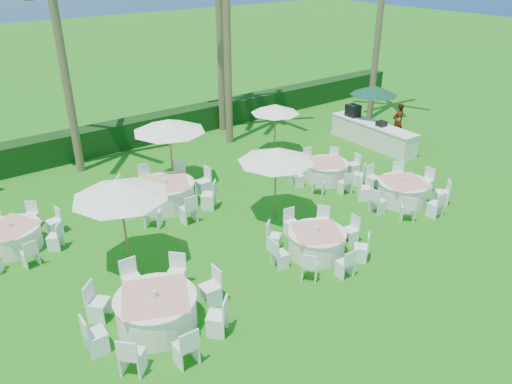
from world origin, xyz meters
The scene contains 18 objects.
ground centered at (0.00, 0.00, 0.00)m, with size 120.00×120.00×0.00m, color #1B6210.
hedge centered at (0.00, 12.00, 0.60)m, with size 34.00×1.00×1.20m, color black.
banquet_table_a centered at (-4.62, 0.23, 0.45)m, with size 3.43×3.43×1.03m.
banquet_table_b centered at (0.59, 0.21, 0.40)m, with size 3.01×3.01×0.91m.
banquet_table_c centered at (5.39, 0.83, 0.42)m, with size 3.13×3.13×0.95m.
banquet_table_d centered at (-6.47, 5.98, 0.39)m, with size 2.97×2.97×0.90m.
banquet_table_e centered at (-1.44, 5.68, 0.46)m, with size 3.48×3.48×1.05m.
banquet_table_f centered at (4.53, 3.82, 0.39)m, with size 2.98×2.98×0.91m.
umbrella_a centered at (-4.12, 2.94, 2.45)m, with size 2.61×2.61×2.69m.
umbrella_b centered at (1.05, 2.71, 2.24)m, with size 2.49×2.49×2.46m.
umbrella_c centered at (-0.45, 7.03, 2.39)m, with size 2.69×2.69×2.62m.
umbrella_d centered at (4.74, 7.26, 2.02)m, with size 2.09×2.09×2.22m.
umbrella_green centered at (9.63, 6.04, 2.31)m, with size 2.22×2.22×2.53m.
buffet_table centered at (8.93, 5.35, 0.56)m, with size 1.08×4.51×1.60m.
staff_person centered at (10.44, 5.11, 0.87)m, with size 0.64×0.42×1.75m, color gray.
palm_b centered at (-2.79, 10.57, 4.30)m, with size 4.41×4.10×7.72m.
palm_d centered at (4.69, 11.30, 4.73)m, with size 4.36×4.27×8.56m.
palm_e centered at (11.93, 8.05, 5.53)m, with size 4.40×3.99×10.11m.
Camera 1 is at (-8.43, -8.69, 8.21)m, focal length 35.00 mm.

